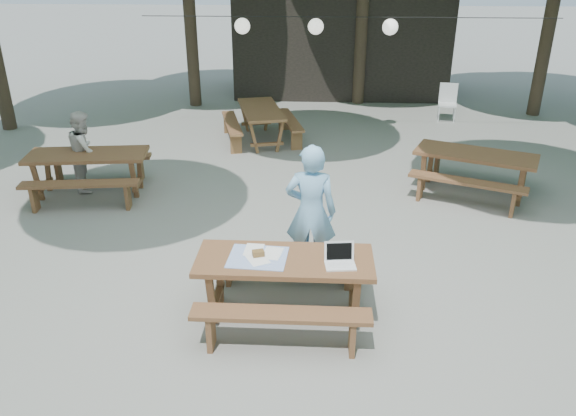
% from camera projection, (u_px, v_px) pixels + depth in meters
% --- Properties ---
extents(ground, '(80.00, 80.00, 0.00)m').
position_uv_depth(ground, '(322.00, 263.00, 7.68)').
color(ground, slate).
rests_on(ground, ground).
extents(pavilion, '(6.00, 3.00, 2.80)m').
position_uv_depth(pavilion, '(340.00, 43.00, 16.60)').
color(pavilion, black).
rests_on(pavilion, ground).
extents(main_picnic_table, '(2.00, 1.58, 0.75)m').
position_uv_depth(main_picnic_table, '(285.00, 286.00, 6.45)').
color(main_picnic_table, '#522E1D').
rests_on(main_picnic_table, ground).
extents(picnic_table_nw, '(2.08, 1.81, 0.75)m').
position_uv_depth(picnic_table_nw, '(90.00, 173.00, 9.71)').
color(picnic_table_nw, '#522E1D').
rests_on(picnic_table_nw, ground).
extents(picnic_table_ne, '(2.37, 2.20, 0.75)m').
position_uv_depth(picnic_table_ne, '(473.00, 173.00, 9.73)').
color(picnic_table_ne, '#522E1D').
rests_on(picnic_table_ne, ground).
extents(picnic_table_far_w, '(2.00, 2.23, 0.75)m').
position_uv_depth(picnic_table_far_w, '(261.00, 124.00, 12.45)').
color(picnic_table_far_w, '#522E1D').
rests_on(picnic_table_far_w, ground).
extents(woman, '(0.68, 0.47, 1.78)m').
position_uv_depth(woman, '(311.00, 212.00, 7.08)').
color(woman, '#7FBBE8').
rests_on(woman, ground).
extents(second_person, '(0.68, 0.79, 1.41)m').
position_uv_depth(second_person, '(85.00, 151.00, 9.81)').
color(second_person, silver).
rests_on(second_person, ground).
extents(plastic_chair, '(0.51, 0.51, 0.90)m').
position_uv_depth(plastic_chair, '(447.00, 110.00, 14.05)').
color(plastic_chair, silver).
rests_on(plastic_chair, ground).
extents(laptop, '(0.36, 0.30, 0.24)m').
position_uv_depth(laptop, '(340.00, 259.00, 6.16)').
color(laptop, white).
rests_on(laptop, main_picnic_table).
extents(tabletop_clutter, '(0.68, 0.60, 0.08)m').
position_uv_depth(tabletop_clutter, '(258.00, 256.00, 6.31)').
color(tabletop_clutter, '#3C6DCF').
rests_on(tabletop_clutter, main_picnic_table).
extents(paper_lanterns, '(9.00, 0.34, 0.38)m').
position_uv_depth(paper_lanterns, '(316.00, 26.00, 12.13)').
color(paper_lanterns, black).
rests_on(paper_lanterns, ground).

